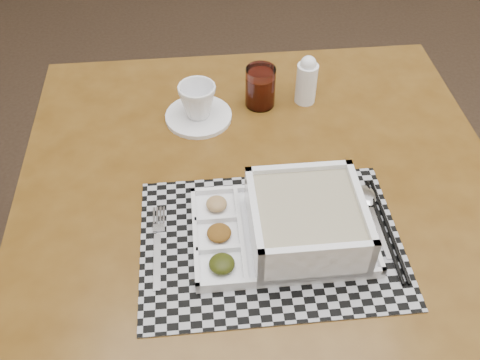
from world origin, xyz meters
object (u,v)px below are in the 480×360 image
serving_tray (299,225)px  dining_table (262,215)px  juice_glass (260,88)px  creamer_bottle (307,80)px  cup (197,101)px

serving_tray → dining_table: bearing=114.1°
dining_table → juice_glass: 0.30m
juice_glass → creamer_bottle: (0.11, 0.01, 0.01)m
juice_glass → creamer_bottle: size_ratio=0.80×
juice_glass → serving_tray: bearing=-83.0°
dining_table → serving_tray: serving_tray is taller
serving_tray → juice_glass: serving_tray is taller
juice_glass → cup: bearing=-160.7°
cup → juice_glass: juice_glass is taller
juice_glass → creamer_bottle: 0.11m
cup → juice_glass: (0.14, 0.05, -0.00)m
dining_table → creamer_bottle: size_ratio=8.74×
serving_tray → juice_glass: 0.40m
dining_table → serving_tray: 0.18m
serving_tray → cup: serving_tray is taller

